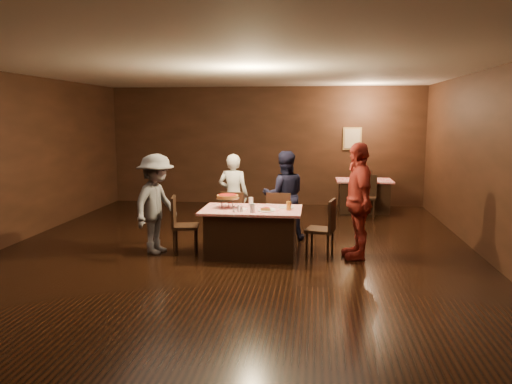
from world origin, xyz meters
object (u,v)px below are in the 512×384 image
(diner_navy_hoodie, at_px, (284,196))
(diner_grey_knit, at_px, (156,204))
(chair_end_left, at_px, (185,225))
(pizza_stand, at_px, (228,197))
(chair_far_left, at_px, (235,217))
(chair_far_right, at_px, (280,218))
(glass_front_left, at_px, (252,208))
(plate_empty, at_px, (286,207))
(glass_back, at_px, (251,201))
(chair_back_near, at_px, (367,197))
(back_table, at_px, (364,196))
(chair_back_far, at_px, (361,188))
(main_table, at_px, (252,232))
(diner_white_jacket, at_px, (233,195))
(chair_end_right, at_px, (320,228))
(glass_amber, at_px, (289,206))
(diner_red_shirt, at_px, (358,201))

(diner_navy_hoodie, distance_m, diner_grey_knit, 2.34)
(chair_end_left, distance_m, diner_grey_knit, 0.59)
(chair_end_left, relative_size, pizza_stand, 2.50)
(chair_far_left, relative_size, pizza_stand, 2.50)
(chair_far_right, distance_m, pizza_stand, 1.16)
(diner_navy_hoodie, height_order, glass_front_left, diner_navy_hoodie)
(chair_end_left, relative_size, plate_empty, 3.80)
(diner_grey_knit, xyz_separation_m, glass_back, (1.53, 0.32, 0.02))
(chair_back_near, xyz_separation_m, glass_front_left, (-2.11, -3.68, 0.37))
(back_table, distance_m, chair_back_far, 0.61)
(main_table, bearing_deg, chair_end_left, -180.00)
(chair_back_far, height_order, diner_navy_hoodie, diner_navy_hoodie)
(chair_back_near, bearing_deg, chair_end_left, -124.97)
(chair_far_right, height_order, diner_white_jacket, diner_white_jacket)
(chair_end_left, distance_m, chair_back_far, 5.70)
(chair_far_right, distance_m, glass_front_left, 1.17)
(diner_grey_knit, distance_m, plate_empty, 2.14)
(chair_end_right, relative_size, diner_navy_hoodie, 0.58)
(chair_end_left, xyz_separation_m, chair_end_right, (2.20, 0.00, 0.00))
(diner_grey_knit, bearing_deg, plate_empty, -70.26)
(glass_front_left, bearing_deg, diner_white_jacket, 109.63)
(chair_end_left, relative_size, glass_amber, 6.79)
(chair_back_far, bearing_deg, chair_far_right, 58.83)
(chair_far_right, height_order, chair_back_far, same)
(back_table, height_order, diner_white_jacket, diner_white_jacket)
(diner_red_shirt, bearing_deg, glass_amber, -91.22)
(diner_navy_hoodie, bearing_deg, chair_back_near, -138.46)
(chair_far_left, distance_m, pizza_stand, 0.85)
(main_table, relative_size, chair_far_left, 1.68)
(chair_far_right, relative_size, chair_end_left, 1.00)
(diner_red_shirt, distance_m, pizza_stand, 2.09)
(glass_amber, bearing_deg, diner_grey_knit, 179.09)
(diner_white_jacket, distance_m, diner_grey_knit, 1.67)
(chair_back_far, bearing_deg, glass_back, 56.17)
(diner_grey_knit, xyz_separation_m, diner_red_shirt, (3.27, 0.10, 0.10))
(chair_far_left, distance_m, diner_grey_knit, 1.45)
(diner_grey_knit, relative_size, glass_amber, 11.73)
(diner_red_shirt, bearing_deg, glass_front_left, -84.98)
(pizza_stand, bearing_deg, chair_far_right, 41.19)
(chair_back_near, xyz_separation_m, pizza_stand, (-2.56, -3.33, 0.48))
(main_table, relative_size, glass_back, 11.43)
(glass_back, bearing_deg, pizza_stand, -144.46)
(back_table, xyz_separation_m, diner_red_shirt, (-0.47, -4.00, 0.54))
(chair_far_left, relative_size, chair_end_left, 1.00)
(back_table, xyz_separation_m, chair_end_left, (-3.26, -4.08, 0.09))
(chair_end_right, height_order, chair_back_far, same)
(chair_far_left, relative_size, glass_back, 6.79)
(diner_red_shirt, relative_size, glass_amber, 13.20)
(chair_far_left, relative_size, diner_navy_hoodie, 0.58)
(chair_end_left, height_order, glass_back, chair_end_left)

